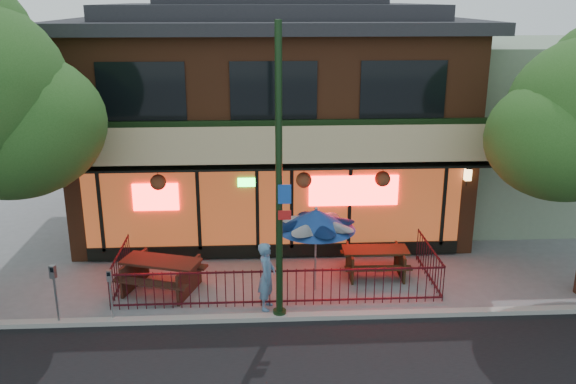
% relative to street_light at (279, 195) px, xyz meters
% --- Properties ---
extents(ground, '(80.00, 80.00, 0.00)m').
position_rel_street_light_xyz_m(ground, '(-0.00, 0.40, -3.15)').
color(ground, gray).
rests_on(ground, ground).
extents(curb, '(80.00, 0.25, 0.12)m').
position_rel_street_light_xyz_m(curb, '(-0.00, -0.10, -3.09)').
color(curb, '#999993').
rests_on(curb, ground).
extents(restaurant_building, '(12.96, 9.49, 8.05)m').
position_rel_street_light_xyz_m(restaurant_building, '(-0.00, 7.51, 0.98)').
color(restaurant_building, brown).
rests_on(restaurant_building, ground).
extents(neighbor_building, '(6.00, 7.00, 6.00)m').
position_rel_street_light_xyz_m(neighbor_building, '(9.00, 8.10, -0.15)').
color(neighbor_building, gray).
rests_on(neighbor_building, ground).
extents(patio_fence, '(8.44, 2.62, 1.00)m').
position_rel_street_light_xyz_m(patio_fence, '(-0.00, 0.91, -2.52)').
color(patio_fence, '#3D0D15').
rests_on(patio_fence, ground).
extents(street_light, '(0.43, 0.32, 7.00)m').
position_rel_street_light_xyz_m(street_light, '(0.00, 0.00, 0.00)').
color(street_light, black).
rests_on(street_light, ground).
extents(picnic_table_left, '(2.41, 2.10, 0.87)m').
position_rel_street_light_xyz_m(picnic_table_left, '(-3.06, 1.63, -2.58)').
color(picnic_table_left, '#381D14').
rests_on(picnic_table_left, ground).
extents(picnic_table_right, '(1.84, 1.43, 0.78)m').
position_rel_street_light_xyz_m(picnic_table_right, '(2.76, 2.28, -2.64)').
color(picnic_table_right, black).
rests_on(picnic_table_right, ground).
extents(patio_umbrella, '(2.05, 2.05, 2.34)m').
position_rel_street_light_xyz_m(patio_umbrella, '(1.00, 1.43, -1.15)').
color(patio_umbrella, gray).
rests_on(patio_umbrella, ground).
extents(pedestrian, '(0.56, 0.72, 1.75)m').
position_rel_street_light_xyz_m(pedestrian, '(-0.30, 0.50, -2.27)').
color(pedestrian, '#5480A8').
rests_on(pedestrian, ground).
extents(parking_meter_near, '(0.13, 0.11, 1.35)m').
position_rel_street_light_xyz_m(parking_meter_near, '(-4.00, 0.00, -2.23)').
color(parking_meter_near, '#9A9EA2').
rests_on(parking_meter_near, ground).
extents(parking_meter_far, '(0.16, 0.15, 1.54)m').
position_rel_street_light_xyz_m(parking_meter_far, '(-5.26, -0.08, -2.10)').
color(parking_meter_far, gray).
rests_on(parking_meter_far, ground).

